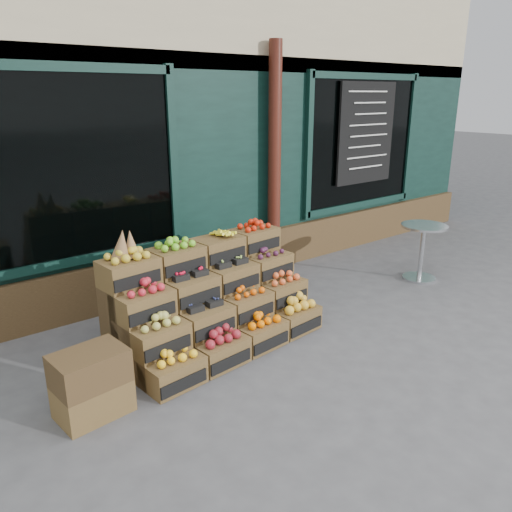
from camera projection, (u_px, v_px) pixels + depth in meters
ground at (312, 345)px, 5.24m from camera, size 60.00×60.00×0.00m
shop_facade at (101, 101)px, 8.30m from camera, size 12.00×6.24×4.80m
crate_display at (212, 304)px, 5.23m from camera, size 2.23×1.23×1.34m
spare_crates at (91, 384)px, 4.03m from camera, size 0.60×0.44×0.57m
bistro_table at (422, 246)px, 6.96m from camera, size 0.63×0.63×0.79m
shopkeeper at (69, 223)px, 6.29m from camera, size 0.82×0.68×1.92m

